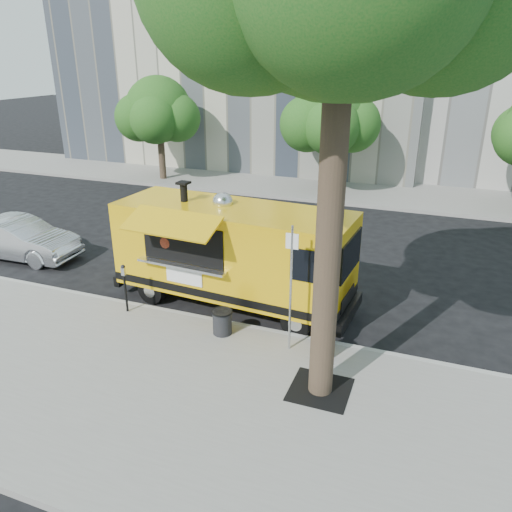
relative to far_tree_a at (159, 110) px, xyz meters
The scene contains 13 objects.
ground 16.30m from the far_tree_a, 50.89° to the right, with size 120.00×120.00×0.00m, color black.
sidewalk 19.48m from the far_tree_a, 58.47° to the right, with size 60.00×6.00×0.15m, color gray.
curb 16.99m from the far_tree_a, 52.92° to the right, with size 60.00×0.14×0.16m, color #999993.
far_sidewalk 10.73m from the far_tree_a, ahead, with size 60.00×5.00×0.15m, color gray.
tree_well 20.00m from the far_tree_a, 50.16° to the right, with size 1.20×1.20×0.02m, color black.
far_tree_a is the anchor object (origin of this frame).
far_tree_b 9.01m from the far_tree_a, ahead, with size 3.60×3.60×5.50m.
sign_post 18.14m from the far_tree_a, 50.17° to the right, with size 0.28×0.06×3.00m.
parking_meter 15.59m from the far_tree_a, 62.85° to the right, with size 0.11×0.11×1.33m.
food_truck 15.36m from the far_tree_a, 52.16° to the right, with size 6.82×3.31×3.30m.
sedan 11.93m from the far_tree_a, 83.95° to the right, with size 1.46×4.19×1.38m, color silver.
trash_bin_left 18.87m from the far_tree_a, 48.30° to the right, with size 0.51×0.51×0.61m.
trash_bin_right 17.24m from the far_tree_a, 54.50° to the right, with size 0.51×0.51×0.61m.
Camera 1 is at (4.36, -11.08, 6.49)m, focal length 35.00 mm.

